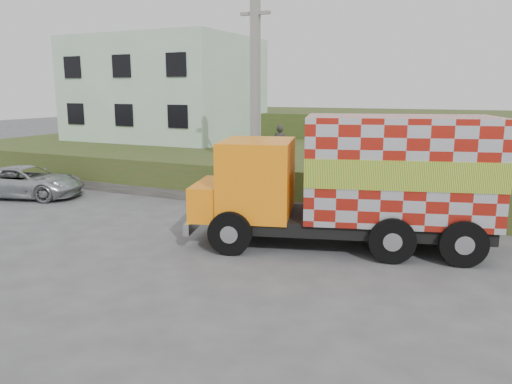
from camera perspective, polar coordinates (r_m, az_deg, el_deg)
The scene contains 10 objects.
ground at distance 15.36m, azimuth -4.06°, elevation -5.21°, with size 120.00×120.00×0.00m, color #474749.
embankment at distance 24.21m, azimuth 7.55°, elevation 2.72°, with size 40.00×12.00×1.50m, color #284B19.
embankment_far at distance 35.68m, azimuth 13.53°, elevation 6.53°, with size 40.00×12.00×3.00m, color #284B19.
retaining_strip at distance 19.81m, azimuth -3.19°, elevation -0.78°, with size 16.00×0.50×0.40m, color #595651.
building at distance 31.60m, azimuth -10.22°, elevation 11.50°, with size 10.00×8.00×6.00m, color silver.
utility_pole at distance 19.27m, azimuth -0.08°, elevation 10.51°, with size 1.20×0.30×8.00m.
cargo_truck at distance 14.34m, azimuth 11.42°, elevation 1.29°, with size 8.78×4.86×3.74m.
cow at distance 15.44m, azimuth -3.00°, elevation -2.75°, with size 0.66×1.46×1.23m, color #33180C.
suv at distance 23.02m, azimuth -24.76°, elevation 1.07°, with size 2.19×4.74×1.32m, color #A6ABAF.
pedestrian at distance 19.89m, azimuth 2.74°, elevation 5.41°, with size 0.58×0.38×1.60m, color #2C2A27.
Camera 1 is at (7.23, -12.81, 4.42)m, focal length 35.00 mm.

